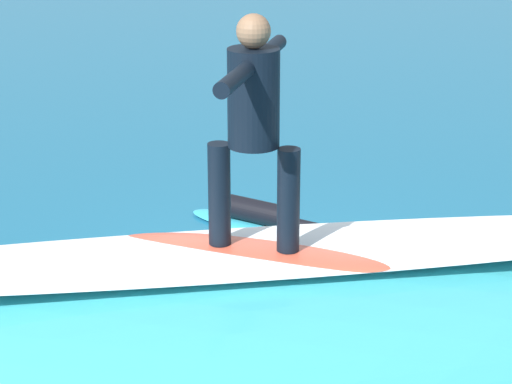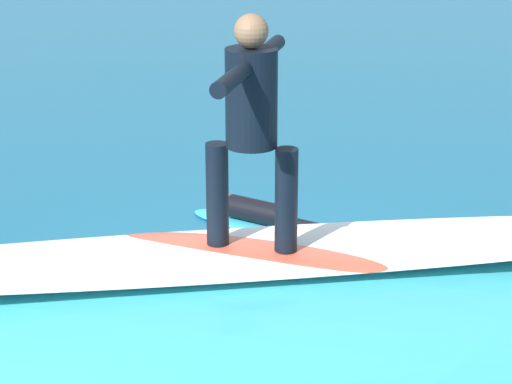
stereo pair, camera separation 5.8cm
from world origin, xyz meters
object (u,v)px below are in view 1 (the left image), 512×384
(surfer_riding, at_px, (254,116))
(surfer_paddling, at_px, (266,215))
(surfboard_paddling, at_px, (257,225))
(surfboard_riding, at_px, (254,252))

(surfer_riding, distance_m, surfer_paddling, 5.19)
(surfer_riding, relative_size, surfboard_paddling, 0.89)
(surfboard_riding, distance_m, surfer_paddling, 4.78)
(surfer_riding, height_order, surfer_paddling, surfer_riding)
(surfer_paddling, bearing_deg, surfer_riding, 120.21)
(surfer_riding, distance_m, surfboard_paddling, 5.33)
(surfer_riding, xyz_separation_m, surfer_paddling, (0.15, -4.55, -2.49))
(surfboard_riding, distance_m, surfer_riding, 1.04)
(surfer_riding, bearing_deg, surfer_paddling, -77.72)
(surfer_riding, relative_size, surfer_paddling, 1.08)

